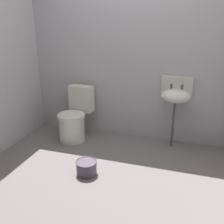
% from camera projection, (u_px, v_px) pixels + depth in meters
% --- Properties ---
extents(ground_plane, '(3.46, 2.82, 0.08)m').
position_uv_depth(ground_plane, '(104.00, 181.00, 2.81)').
color(ground_plane, slate).
extents(wall_back, '(3.46, 0.10, 2.21)m').
position_uv_depth(wall_back, '(131.00, 65.00, 3.55)').
color(wall_back, '#AEA9AD').
rests_on(wall_back, ground).
extents(toilet_near_wall, '(0.46, 0.64, 0.78)m').
position_uv_depth(toilet_near_wall, '(75.00, 119.00, 3.67)').
color(toilet_near_wall, silver).
rests_on(toilet_near_wall, ground).
extents(sink, '(0.42, 0.35, 0.99)m').
position_uv_depth(sink, '(176.00, 95.00, 3.29)').
color(sink, '#534454').
rests_on(sink, ground).
extents(bucket, '(0.25, 0.25, 0.16)m').
position_uv_depth(bucket, '(86.00, 167.00, 2.85)').
color(bucket, '#534454').
rests_on(bucket, ground).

